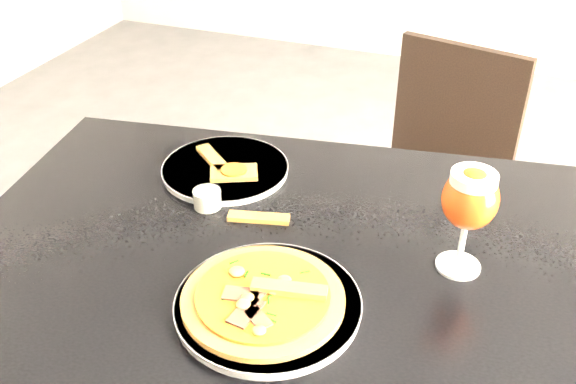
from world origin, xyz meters
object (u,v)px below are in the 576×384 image
at_px(chair_far, 432,182).
at_px(pizza, 264,297).
at_px(beer_glass, 470,200).
at_px(dining_table, 288,283).

distance_m(chair_far, pizza, 0.99).
relative_size(chair_far, beer_glass, 4.36).
relative_size(chair_far, pizza, 3.27).
distance_m(dining_table, pizza, 0.20).
xyz_separation_m(chair_far, pizza, (-0.14, -0.93, 0.31)).
bearing_deg(beer_glass, pizza, -142.24).
height_order(pizza, beer_glass, beer_glass).
bearing_deg(chair_far, beer_glass, -65.27).
bearing_deg(pizza, beer_glass, 37.76).
bearing_deg(beer_glass, chair_far, 100.41).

